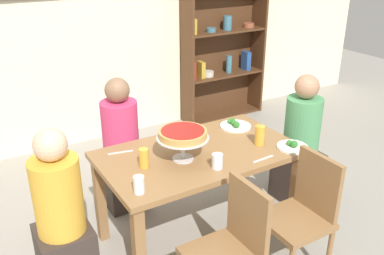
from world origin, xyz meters
TOP-DOWN VIEW (x-y plane):
  - ground_plane at (0.00, 0.00)m, footprint 12.00×12.00m
  - rear_partition at (0.00, 2.20)m, footprint 8.00×0.12m
  - dining_table at (0.00, 0.00)m, footprint 1.42×0.82m
  - bookshelf at (1.59, 2.02)m, footprint 1.10×0.30m
  - diner_far_left at (-0.32, 0.72)m, footprint 0.34×0.34m
  - diner_head_east at (1.03, 0.01)m, footprint 0.34×0.34m
  - diner_head_west at (-1.02, -0.00)m, footprint 0.34×0.34m
  - chair_near_right at (0.40, -0.67)m, footprint 0.40×0.40m
  - chair_near_left at (-0.21, -0.71)m, footprint 0.40×0.40m
  - deep_dish_pizza_stand at (-0.16, -0.04)m, footprint 0.36×0.36m
  - salad_plate_near_diner at (0.48, 0.22)m, footprint 0.25×0.25m
  - salad_plate_far_diner at (0.61, -0.30)m, footprint 0.23×0.23m
  - beer_glass_amber_tall at (0.44, -0.13)m, footprint 0.07×0.07m
  - beer_glass_amber_short at (-0.44, -0.01)m, footprint 0.06×0.06m
  - water_glass_clear_near at (-0.60, -0.28)m, footprint 0.07×0.07m
  - water_glass_clear_far at (-0.03, -0.27)m, footprint 0.07×0.07m
  - cutlery_fork_near at (-0.49, 0.27)m, footprint 0.18×0.05m
  - cutlery_knife_near at (0.32, -0.33)m, footprint 0.18×0.03m

SIDE VIEW (x-z plane):
  - ground_plane at x=0.00m, z-range 0.00..0.00m
  - chair_near_right at x=0.40m, z-range 0.05..0.92m
  - chair_near_left at x=-0.21m, z-range 0.05..0.92m
  - diner_far_left at x=-0.32m, z-range -0.08..1.07m
  - diner_head_east at x=1.03m, z-range -0.08..1.07m
  - diner_head_west at x=-1.02m, z-range -0.08..1.07m
  - dining_table at x=0.00m, z-range 0.27..1.01m
  - cutlery_fork_near at x=-0.49m, z-range 0.74..0.74m
  - cutlery_knife_near at x=0.32m, z-range 0.74..0.74m
  - salad_plate_far_diner at x=0.61m, z-range 0.72..0.79m
  - salad_plate_near_diner at x=0.48m, z-range 0.72..0.79m
  - water_glass_clear_far at x=-0.03m, z-range 0.74..0.84m
  - water_glass_clear_near at x=-0.60m, z-range 0.74..0.85m
  - beer_glass_amber_short at x=-0.44m, z-range 0.74..0.87m
  - beer_glass_amber_tall at x=0.44m, z-range 0.74..0.89m
  - deep_dish_pizza_stand at x=-0.16m, z-range 0.81..1.03m
  - bookshelf at x=1.59m, z-range 0.04..2.25m
  - rear_partition at x=0.00m, z-range 0.00..2.80m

